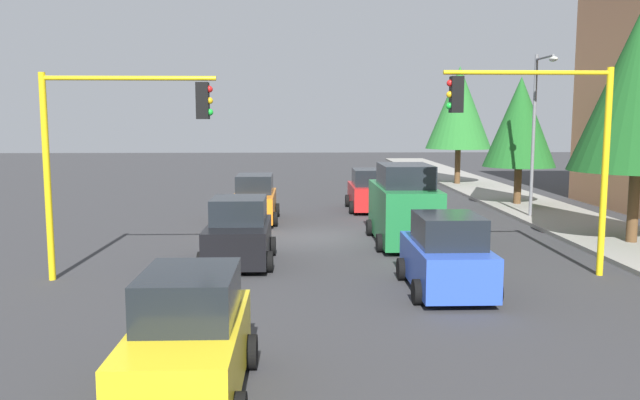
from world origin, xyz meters
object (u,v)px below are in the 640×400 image
(car_black, at_px, (239,234))
(car_blue, at_px, (446,256))
(car_orange, at_px, (255,200))
(tree_roadside_far, at_px, (459,108))
(delivery_van_green, at_px, (404,207))
(car_red, at_px, (370,192))
(car_yellow, at_px, (189,342))
(traffic_signal_near_left, at_px, (542,130))
(tree_roadside_mid, at_px, (520,122))
(street_lamp_curbside, at_px, (538,118))
(traffic_signal_near_right, at_px, (115,134))

(car_black, bearing_deg, car_blue, 58.30)
(car_black, xyz_separation_m, car_orange, (-7.95, -0.05, 0.00))
(tree_roadside_far, height_order, delivery_van_green, tree_roadside_far)
(car_red, bearing_deg, car_blue, 1.19)
(car_black, distance_m, car_yellow, 9.37)
(traffic_signal_near_left, relative_size, tree_roadside_mid, 0.89)
(car_yellow, height_order, car_blue, same)
(traffic_signal_near_left, xyz_separation_m, tree_roadside_far, (-24.00, 3.80, 1.01))
(tree_roadside_mid, bearing_deg, car_yellow, -30.26)
(car_yellow, bearing_deg, tree_roadside_far, 159.07)
(tree_roadside_mid, relative_size, car_orange, 1.53)
(tree_roadside_mid, distance_m, delivery_van_green, 12.07)
(tree_roadside_far, bearing_deg, car_yellow, -20.93)
(car_yellow, bearing_deg, tree_roadside_mid, 149.74)
(street_lamp_curbside, relative_size, car_red, 1.78)
(tree_roadside_far, relative_size, car_red, 1.94)
(car_blue, bearing_deg, car_yellow, -42.01)
(delivery_van_green, bearing_deg, street_lamp_curbside, 127.19)
(delivery_van_green, bearing_deg, tree_roadside_mid, 142.08)
(tree_roadside_mid, height_order, car_black, tree_roadside_mid)
(car_orange, bearing_deg, tree_roadside_far, 139.38)
(car_red, bearing_deg, street_lamp_curbside, 63.66)
(delivery_van_green, distance_m, car_yellow, 13.41)
(traffic_signal_near_left, distance_m, car_red, 13.66)
(traffic_signal_near_right, distance_m, street_lamp_curbside, 17.71)
(traffic_signal_near_left, bearing_deg, traffic_signal_near_right, -90.00)
(car_black, height_order, car_yellow, same)
(traffic_signal_near_right, relative_size, car_yellow, 1.46)
(tree_roadside_mid, relative_size, car_red, 1.61)
(car_yellow, distance_m, car_orange, 17.31)
(car_red, bearing_deg, car_black, -25.03)
(car_yellow, bearing_deg, delivery_van_green, 156.43)
(traffic_signal_near_right, relative_size, delivery_van_green, 1.15)
(car_red, height_order, car_orange, same)
(car_orange, bearing_deg, delivery_van_green, 47.49)
(tree_roadside_mid, height_order, delivery_van_green, tree_roadside_mid)
(traffic_signal_near_left, relative_size, car_black, 1.57)
(traffic_signal_near_right, bearing_deg, car_yellow, 22.45)
(tree_roadside_far, distance_m, car_black, 25.61)
(traffic_signal_near_right, distance_m, tree_roadside_mid, 21.02)
(tree_roadside_far, bearing_deg, car_red, -32.15)
(tree_roadside_mid, relative_size, car_blue, 1.72)
(car_red, height_order, car_blue, same)
(traffic_signal_near_right, height_order, car_orange, traffic_signal_near_right)
(tree_roadside_mid, xyz_separation_m, delivery_van_green, (9.25, -7.20, -2.87))
(tree_roadside_far, xyz_separation_m, car_red, (11.09, -6.97, -4.13))
(car_blue, bearing_deg, traffic_signal_near_right, -100.28)
(traffic_signal_near_left, relative_size, car_orange, 1.37)
(tree_roadside_mid, height_order, car_orange, tree_roadside_mid)
(traffic_signal_near_right, xyz_separation_m, car_blue, (1.54, 8.50, -3.01))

